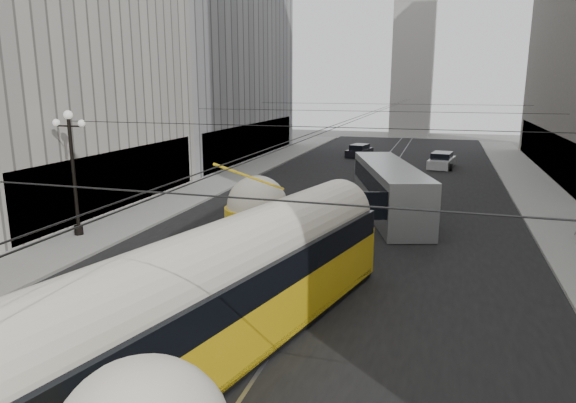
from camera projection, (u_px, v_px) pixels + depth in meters
The scene contains 13 objects.
road at pixel (364, 196), 36.64m from camera, with size 20.00×85.00×0.02m, color black.
sidewalk_left at pixel (228, 178), 43.29m from camera, with size 4.00×72.00×0.15m, color gray.
sidewalk_right at pixel (539, 195), 36.49m from camera, with size 4.00×72.00×0.15m, color gray.
rail_left at pixel (353, 195), 36.85m from camera, with size 0.12×85.00×0.04m, color gray.
rail_right at pixel (374, 196), 36.43m from camera, with size 0.12×85.00×0.04m, color gray.
building_left_far at pixel (200, 21), 53.59m from camera, with size 12.60×28.60×28.60m.
distant_tower at pixel (415, 36), 77.63m from camera, with size 6.00×6.00×31.36m.
lamppost_left_mid at pixel (73, 166), 25.85m from camera, with size 1.86×0.44×6.37m.
catenary at pixel (366, 113), 34.36m from camera, with size 25.00×72.00×0.23m.
streetcar at pixel (230, 288), 15.02m from camera, with size 6.60×17.71×3.98m.
city_bus at pixel (389, 188), 30.91m from camera, with size 6.03×12.56×3.08m.
sedan_white_far at pixel (442, 161), 48.83m from camera, with size 2.64×4.97×1.49m.
sedan_dark_far at pixel (359, 151), 56.64m from camera, with size 2.60×4.54×1.35m.
Camera 1 is at (5.23, -3.34, 7.74)m, focal length 32.00 mm.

